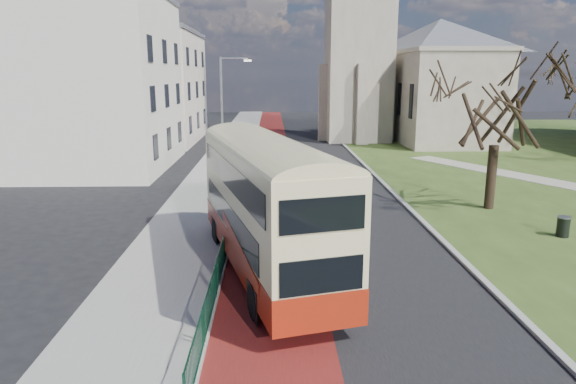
{
  "coord_description": "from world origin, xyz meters",
  "views": [
    {
      "loc": [
        -1.14,
        -17.3,
        6.99
      ],
      "look_at": [
        -0.45,
        4.36,
        2.0
      ],
      "focal_mm": 32.0,
      "sensor_mm": 36.0,
      "label": 1
    }
  ],
  "objects_px": {
    "bus": "(266,200)",
    "litter_bin": "(563,227)",
    "streetlamp": "(224,110)",
    "winter_tree_near": "(499,94)"
  },
  "relations": [
    {
      "from": "streetlamp",
      "to": "litter_bin",
      "type": "xyz_separation_m",
      "value": [
        15.92,
        -14.23,
        -4.1
      ]
    },
    {
      "from": "streetlamp",
      "to": "litter_bin",
      "type": "relative_size",
      "value": 8.81
    },
    {
      "from": "bus",
      "to": "litter_bin",
      "type": "xyz_separation_m",
      "value": [
        12.92,
        3.65,
        -2.19
      ]
    },
    {
      "from": "streetlamp",
      "to": "litter_bin",
      "type": "bearing_deg",
      "value": -41.79
    },
    {
      "from": "litter_bin",
      "to": "bus",
      "type": "bearing_deg",
      "value": -164.24
    },
    {
      "from": "winter_tree_near",
      "to": "streetlamp",
      "type": "bearing_deg",
      "value": 147.73
    },
    {
      "from": "bus",
      "to": "litter_bin",
      "type": "height_order",
      "value": "bus"
    },
    {
      "from": "winter_tree_near",
      "to": "litter_bin",
      "type": "bearing_deg",
      "value": -76.3
    },
    {
      "from": "winter_tree_near",
      "to": "bus",
      "type": "bearing_deg",
      "value": -143.77
    },
    {
      "from": "winter_tree_near",
      "to": "litter_bin",
      "type": "relative_size",
      "value": 9.52
    }
  ]
}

